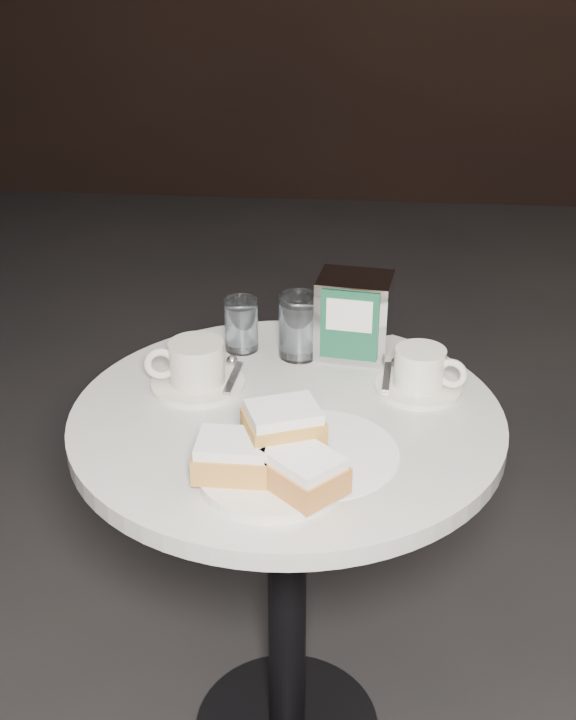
{
  "coord_description": "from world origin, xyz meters",
  "views": [
    {
      "loc": [
        0.11,
        -1.24,
        1.49
      ],
      "look_at": [
        0.0,
        0.02,
        0.83
      ],
      "focal_mm": 45.0,
      "sensor_mm": 36.0,
      "label": 1
    }
  ],
  "objects_px": {
    "water_glass_left": "(241,325)",
    "napkin_dispenser": "(354,316)",
    "beignet_plate": "(273,459)",
    "water_glass_right": "(299,327)",
    "cafe_table": "(287,512)",
    "coffee_cup_right": "(420,373)",
    "coffee_cup_left": "(196,368)"
  },
  "relations": [
    {
      "from": "water_glass_right",
      "to": "napkin_dispenser",
      "type": "distance_m",
      "value": 0.1
    },
    {
      "from": "water_glass_right",
      "to": "beignet_plate",
      "type": "bearing_deg",
      "value": -90.83
    },
    {
      "from": "beignet_plate",
      "to": "napkin_dispenser",
      "type": "relative_size",
      "value": 1.8
    },
    {
      "from": "coffee_cup_left",
      "to": "napkin_dispenser",
      "type": "height_order",
      "value": "napkin_dispenser"
    },
    {
      "from": "coffee_cup_right",
      "to": "napkin_dispenser",
      "type": "relative_size",
      "value": 1.24
    },
    {
      "from": "cafe_table",
      "to": "water_glass_left",
      "type": "relative_size",
      "value": 7.59
    },
    {
      "from": "water_glass_right",
      "to": "napkin_dispenser",
      "type": "height_order",
      "value": "napkin_dispenser"
    },
    {
      "from": "beignet_plate",
      "to": "water_glass_right",
      "type": "distance_m",
      "value": 0.39
    },
    {
      "from": "beignet_plate",
      "to": "cafe_table",
      "type": "bearing_deg",
      "value": 89.26
    },
    {
      "from": "coffee_cup_right",
      "to": "water_glass_left",
      "type": "distance_m",
      "value": 0.34
    },
    {
      "from": "coffee_cup_left",
      "to": "coffee_cup_right",
      "type": "relative_size",
      "value": 1.01
    },
    {
      "from": "cafe_table",
      "to": "water_glass_right",
      "type": "height_order",
      "value": "water_glass_right"
    },
    {
      "from": "beignet_plate",
      "to": "coffee_cup_right",
      "type": "bearing_deg",
      "value": 52.59
    },
    {
      "from": "cafe_table",
      "to": "coffee_cup_left",
      "type": "height_order",
      "value": "coffee_cup_left"
    },
    {
      "from": "cafe_table",
      "to": "beignet_plate",
      "type": "xyz_separation_m",
      "value": [
        -0.0,
        -0.19,
        0.24
      ]
    },
    {
      "from": "cafe_table",
      "to": "coffee_cup_right",
      "type": "distance_m",
      "value": 0.33
    },
    {
      "from": "coffee_cup_left",
      "to": "water_glass_right",
      "type": "bearing_deg",
      "value": 27.95
    },
    {
      "from": "coffee_cup_right",
      "to": "water_glass_right",
      "type": "relative_size",
      "value": 1.58
    },
    {
      "from": "beignet_plate",
      "to": "coffee_cup_left",
      "type": "xyz_separation_m",
      "value": [
        -0.16,
        0.26,
        -0.0
      ]
    },
    {
      "from": "cafe_table",
      "to": "water_glass_right",
      "type": "distance_m",
      "value": 0.33
    },
    {
      "from": "coffee_cup_right",
      "to": "napkin_dispenser",
      "type": "height_order",
      "value": "napkin_dispenser"
    },
    {
      "from": "coffee_cup_right",
      "to": "water_glass_right",
      "type": "bearing_deg",
      "value": 171.4
    },
    {
      "from": "coffee_cup_right",
      "to": "napkin_dispenser",
      "type": "bearing_deg",
      "value": 151.43
    },
    {
      "from": "cafe_table",
      "to": "coffee_cup_left",
      "type": "relative_size",
      "value": 4.01
    },
    {
      "from": "cafe_table",
      "to": "beignet_plate",
      "type": "height_order",
      "value": "beignet_plate"
    },
    {
      "from": "coffee_cup_right",
      "to": "water_glass_left",
      "type": "bearing_deg",
      "value": 177.1
    },
    {
      "from": "cafe_table",
      "to": "water_glass_left",
      "type": "height_order",
      "value": "water_glass_left"
    },
    {
      "from": "napkin_dispenser",
      "to": "coffee_cup_right",
      "type": "bearing_deg",
      "value": -39.57
    },
    {
      "from": "coffee_cup_right",
      "to": "water_glass_right",
      "type": "distance_m",
      "value": 0.24
    },
    {
      "from": "water_glass_left",
      "to": "napkin_dispenser",
      "type": "bearing_deg",
      "value": -0.32
    },
    {
      "from": "coffee_cup_left",
      "to": "coffee_cup_right",
      "type": "height_order",
      "value": "coffee_cup_left"
    },
    {
      "from": "beignet_plate",
      "to": "water_glass_left",
      "type": "distance_m",
      "value": 0.42
    }
  ]
}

